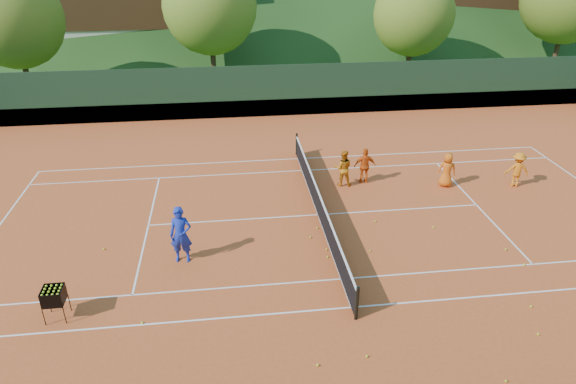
{
  "coord_description": "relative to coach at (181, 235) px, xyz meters",
  "views": [
    {
      "loc": [
        -3.29,
        -16.89,
        9.77
      ],
      "look_at": [
        -1.17,
        0.0,
        1.08
      ],
      "focal_mm": 32.0,
      "sensor_mm": 36.0,
      "label": 1
    }
  ],
  "objects": [
    {
      "name": "tennis_net",
      "position": [
        4.97,
        2.45,
        -0.48
      ],
      "size": [
        0.1,
        12.07,
        1.1
      ],
      "color": "black",
      "rests_on": "clay_court"
    },
    {
      "name": "clay_court",
      "position": [
        4.97,
        2.45,
        -0.99
      ],
      "size": [
        40.0,
        24.0,
        0.02
      ],
      "primitive_type": "cube",
      "color": "#B9481E",
      "rests_on": "ground"
    },
    {
      "name": "tennis_ball_12",
      "position": [
        3.6,
        -5.14,
        -0.95
      ],
      "size": [
        0.07,
        0.07,
        0.07
      ],
      "primitive_type": "sphere",
      "color": "#C0E626",
      "rests_on": "clay_court"
    },
    {
      "name": "tennis_ball_8",
      "position": [
        -0.98,
        -2.99,
        -0.95
      ],
      "size": [
        0.07,
        0.07,
        0.07
      ],
      "primitive_type": "sphere",
      "color": "#C0E626",
      "rests_on": "clay_court"
    },
    {
      "name": "court_lines",
      "position": [
        4.97,
        2.45,
        -0.98
      ],
      "size": [
        23.83,
        11.03,
        0.0
      ],
      "color": "white",
      "rests_on": "clay_court"
    },
    {
      "name": "tree_a",
      "position": [
        -11.03,
        20.45,
        3.87
      ],
      "size": [
        6.0,
        6.0,
        7.88
      ],
      "color": "#3F2A19",
      "rests_on": "ground"
    },
    {
      "name": "tennis_ball_6",
      "position": [
        -2.74,
        0.96,
        -0.95
      ],
      "size": [
        0.07,
        0.07,
        0.07
      ],
      "primitive_type": "sphere",
      "color": "#C0E626",
      "rests_on": "clay_court"
    },
    {
      "name": "tennis_ball_17",
      "position": [
        4.4,
        0.84,
        -0.95
      ],
      "size": [
        0.07,
        0.07,
        0.07
      ],
      "primitive_type": "sphere",
      "color": "#C0E626",
      "rests_on": "clay_court"
    },
    {
      "name": "tennis_ball_3",
      "position": [
        9.71,
        -4.79,
        -0.95
      ],
      "size": [
        0.07,
        0.07,
        0.07
      ],
      "primitive_type": "sphere",
      "color": "#C0E626",
      "rests_on": "clay_court"
    },
    {
      "name": "student_a",
      "position": [
        6.46,
        4.89,
        -0.19
      ],
      "size": [
        0.86,
        0.72,
        1.58
      ],
      "primitive_type": "imported",
      "rotation": [
        0.0,
        0.0,
        2.97
      ],
      "color": "orange",
      "rests_on": "clay_court"
    },
    {
      "name": "perimeter_fence",
      "position": [
        4.97,
        2.45,
        0.27
      ],
      "size": [
        40.4,
        24.24,
        3.0
      ],
      "color": "#15311C",
      "rests_on": "clay_court"
    },
    {
      "name": "ball_hopper",
      "position": [
        -3.34,
        -2.44,
        -0.24
      ],
      "size": [
        0.57,
        0.57,
        1.0
      ],
      "color": "black",
      "rests_on": "clay_court"
    },
    {
      "name": "tennis_ball_19",
      "position": [
        4.9,
        -5.0,
        -0.95
      ],
      "size": [
        0.07,
        0.07,
        0.07
      ],
      "primitive_type": "sphere",
      "color": "#C0E626",
      "rests_on": "clay_court"
    },
    {
      "name": "tennis_ball_10",
      "position": [
        5.09,
        -0.13,
        -0.95
      ],
      "size": [
        0.07,
        0.07,
        0.07
      ],
      "primitive_type": "sphere",
      "color": "#C0E626",
      "rests_on": "clay_court"
    },
    {
      "name": "student_b",
      "position": [
        7.43,
        5.0,
        -0.19
      ],
      "size": [
        0.94,
        0.43,
        1.58
      ],
      "primitive_type": "imported",
      "rotation": [
        0.0,
        0.0,
        3.1
      ],
      "color": "orange",
      "rests_on": "clay_court"
    },
    {
      "name": "tennis_ball_14",
      "position": [
        10.9,
        -0.78,
        -0.95
      ],
      "size": [
        0.07,
        0.07,
        0.07
      ],
      "primitive_type": "sphere",
      "color": "#C0E626",
      "rests_on": "clay_court"
    },
    {
      "name": "tennis_ball_0",
      "position": [
        8.04,
        -6.21,
        -0.95
      ],
      "size": [
        0.07,
        0.07,
        0.07
      ],
      "primitive_type": "sphere",
      "color": "#C0E626",
      "rests_on": "clay_court"
    },
    {
      "name": "tennis_ball_11",
      "position": [
        11.07,
        -1.69,
        -0.95
      ],
      "size": [
        0.07,
        0.07,
        0.07
      ],
      "primitive_type": "sphere",
      "color": "#C0E626",
      "rests_on": "clay_court"
    },
    {
      "name": "tennis_ball_1",
      "position": [
        7.0,
        1.64,
        -0.95
      ],
      "size": [
        0.07,
        0.07,
        0.07
      ],
      "primitive_type": "sphere",
      "color": "#C0E626",
      "rests_on": "clay_court"
    },
    {
      "name": "student_d",
      "position": [
        13.73,
        3.89,
        -0.22
      ],
      "size": [
        1.08,
        0.75,
        1.52
      ],
      "primitive_type": "imported",
      "rotation": [
        0.0,
        0.0,
        2.94
      ],
      "color": "orange",
      "rests_on": "clay_court"
    },
    {
      "name": "tree_c",
      "position": [
        14.97,
        21.45,
        3.54
      ],
      "size": [
        5.6,
        5.6,
        7.35
      ],
      "color": "#3F2719",
      "rests_on": "ground"
    },
    {
      "name": "tennis_ball_9",
      "position": [
        4.76,
        1.44,
        -0.95
      ],
      "size": [
        0.07,
        0.07,
        0.07
      ],
      "primitive_type": "sphere",
      "color": "#C0E626",
      "rests_on": "clay_court"
    },
    {
      "name": "tennis_ball_4",
      "position": [
        9.01,
        0.95,
        -0.95
      ],
      "size": [
        0.07,
        0.07,
        0.07
      ],
      "primitive_type": "sphere",
      "color": "#C0E626",
      "rests_on": "clay_court"
    },
    {
      "name": "tennis_ball_15",
      "position": [
        4.77,
        -0.46,
        -0.95
      ],
      "size": [
        0.07,
        0.07,
        0.07
      ],
      "primitive_type": "sphere",
      "color": "#C0E626",
      "rests_on": "clay_court"
    },
    {
      "name": "tennis_ball_5",
      "position": [
        4.82,
        -0.01,
        -0.95
      ],
      "size": [
        0.07,
        0.07,
        0.07
      ],
      "primitive_type": "sphere",
      "color": "#C0E626",
      "rests_on": "clay_court"
    },
    {
      "name": "tennis_ball_16",
      "position": [
        10.13,
        -3.69,
        -0.95
      ],
      "size": [
        0.07,
        0.07,
        0.07
      ],
      "primitive_type": "sphere",
      "color": "#C0E626",
      "rests_on": "clay_court"
    },
    {
      "name": "student_c",
      "position": [
        10.79,
        4.25,
        -0.23
      ],
      "size": [
        0.85,
        0.69,
        1.5
      ],
      "primitive_type": "imported",
      "rotation": [
        0.0,
        0.0,
        2.81
      ],
      "color": "#DC5F13",
      "rests_on": "clay_court"
    },
    {
      "name": "ground",
      "position": [
        4.97,
        2.45,
        -1.0
      ],
      "size": [
        400.0,
        400.0,
        0.0
      ],
      "primitive_type": "plane",
      "color": "#274B17",
      "rests_on": "ground"
    },
    {
      "name": "tennis_ball_20",
      "position": [
        6.28,
        -0.28,
        -0.95
      ],
      "size": [
        0.07,
        0.07,
        0.07
      ],
      "primitive_type": "sphere",
      "color": "#C0E626",
      "rests_on": "clay_court"
    },
    {
      "name": "tree_b",
      "position": [
        0.97,
        22.45,
        4.19
      ],
      "size": [
        6.4,
        6.4,
        8.4
      ],
      "color": "#3E2918",
      "rests_on": "ground"
    },
    {
      "name": "coach",
      "position": [
        0.0,
        0.0,
        0.0
      ],
      "size": [
        0.76,
        0.54,
        1.96
      ],
      "primitive_type": "imported",
      "rotation": [
        0.0,
        0.0,
        -0.1
      ],
      "color": "#1A2DA9",
      "rests_on": "clay_court"
    }
  ]
}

